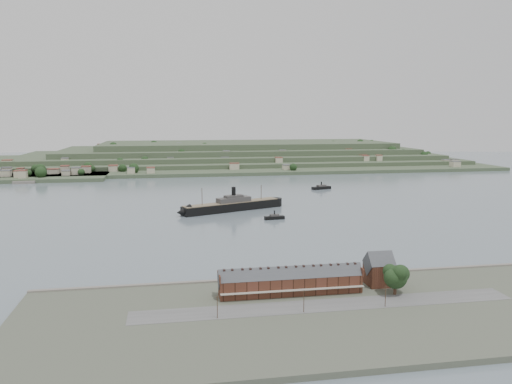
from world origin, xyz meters
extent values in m
plane|color=slate|center=(0.00, 0.00, 0.00)|extent=(1400.00, 1400.00, 0.00)
cube|color=#4C5142|center=(0.00, -188.00, 1.00)|extent=(220.00, 80.00, 2.00)
cube|color=gray|center=(0.00, -149.00, 1.30)|extent=(220.00, 2.00, 2.60)
cube|color=#595959|center=(0.00, -182.00, 2.05)|extent=(140.00, 12.00, 0.10)
cube|color=#4A281A|center=(-10.00, -168.00, 5.50)|extent=(55.00, 8.00, 7.00)
cube|color=#3E4146|center=(-10.00, -168.00, 9.00)|extent=(55.60, 8.15, 8.15)
cube|color=#ADA899|center=(-10.00, -172.80, 5.00)|extent=(55.00, 1.60, 0.25)
cube|color=#4A281A|center=(-37.50, -168.00, 10.00)|extent=(0.50, 8.40, 3.00)
cube|color=#4A281A|center=(17.50, -168.00, 10.00)|extent=(0.50, 8.40, 3.00)
cube|color=black|center=(-32.00, -168.00, 11.40)|extent=(0.90, 1.40, 3.20)
cube|color=black|center=(-26.50, -168.00, 11.40)|extent=(0.90, 1.40, 3.20)
cube|color=black|center=(-12.75, -168.00, 11.40)|extent=(0.90, 1.40, 3.20)
cube|color=black|center=(-7.25, -168.00, 11.40)|extent=(0.90, 1.40, 3.20)
cube|color=black|center=(6.50, -168.00, 11.40)|extent=(0.90, 1.40, 3.20)
cube|color=black|center=(12.00, -168.00, 11.40)|extent=(0.90, 1.40, 3.20)
cube|color=#4A281A|center=(27.50, -164.00, 6.50)|extent=(10.00, 10.00, 9.00)
cube|color=#3E4146|center=(27.50, -164.00, 11.00)|extent=(10.40, 10.18, 10.18)
cube|color=#34432D|center=(0.00, 360.00, 2.00)|extent=(760.00, 260.00, 4.00)
cube|color=#34432D|center=(20.00, 385.00, 6.50)|extent=(680.00, 220.00, 5.00)
cube|color=#34432D|center=(35.00, 400.00, 12.00)|extent=(600.00, 200.00, 6.00)
cube|color=#34432D|center=(50.00, 415.00, 18.50)|extent=(520.00, 180.00, 7.00)
cube|color=#34432D|center=(65.00, 430.00, 26.00)|extent=(440.00, 160.00, 8.00)
cube|color=#34432D|center=(-200.00, 250.00, 2.00)|extent=(150.00, 90.00, 4.00)
cube|color=gray|center=(-205.00, 208.00, 1.40)|extent=(22.00, 14.00, 2.80)
cube|color=black|center=(-9.85, 15.66, 3.04)|extent=(76.14, 39.35, 6.07)
cone|color=black|center=(-45.93, 0.80, 3.04)|extent=(13.59, 13.59, 10.41)
cylinder|color=black|center=(26.24, 30.53, 3.04)|extent=(10.41, 10.41, 6.07)
cube|color=#76674F|center=(-9.85, 15.66, 6.33)|extent=(74.21, 37.89, 0.52)
cube|color=#423F3D|center=(-8.24, 16.32, 8.24)|extent=(27.03, 17.13, 3.47)
cube|color=#423F3D|center=(-8.24, 16.32, 10.58)|extent=(15.14, 10.90, 2.17)
cylinder|color=black|center=(-8.24, 16.32, 13.88)|extent=(3.12, 3.12, 7.81)
cylinder|color=#3F2B1D|center=(-32.30, 6.42, 12.14)|extent=(0.43, 0.43, 13.88)
cylinder|color=#3F2B1D|center=(14.21, 25.57, 11.28)|extent=(0.43, 0.43, 12.14)
cube|color=black|center=(14.99, -20.32, 1.10)|extent=(14.03, 4.99, 2.20)
cube|color=#423F3D|center=(14.99, -20.32, 2.75)|extent=(6.44, 3.52, 1.65)
cylinder|color=black|center=(14.99, -20.32, 4.58)|extent=(0.92, 0.92, 3.20)
cube|color=black|center=(89.28, 111.91, 1.30)|extent=(20.27, 11.45, 2.61)
cube|color=#423F3D|center=(89.28, 111.91, 3.26)|extent=(9.73, 6.95, 1.96)
cylinder|color=black|center=(89.28, 111.91, 5.43)|extent=(1.09, 1.09, 3.80)
cylinder|color=#3F2B1D|center=(28.91, -175.97, 4.46)|extent=(1.18, 1.18, 4.93)
sphere|color=black|center=(28.91, -175.97, 8.90)|extent=(8.87, 8.87, 8.87)
sphere|color=black|center=(31.37, -174.98, 9.88)|extent=(6.90, 6.90, 6.90)
sphere|color=black|center=(26.94, -177.44, 9.39)|extent=(6.30, 6.30, 6.30)
sphere|color=black|center=(29.40, -178.13, 11.36)|extent=(5.91, 5.91, 5.91)
camera|label=1|loc=(-54.54, -346.33, 69.15)|focal=35.00mm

